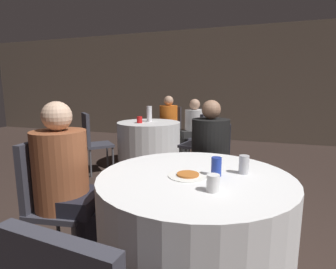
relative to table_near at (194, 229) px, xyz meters
name	(u,v)px	position (x,y,z in m)	size (l,w,h in m)	color
wall_back	(245,85)	(0.06, 5.24, 1.02)	(16.00, 0.06, 2.80)	#7A6B5B
table_near	(194,229)	(0.00, 0.00, 0.00)	(1.26, 1.26, 0.75)	white
table_far	(149,144)	(-1.36, 2.45, 0.00)	(1.06, 1.06, 0.75)	white
chair_near_west	(50,192)	(-1.03, -0.16, 0.19)	(0.46, 0.46, 0.94)	#383842
chair_near_north	(211,161)	(-0.07, 1.04, 0.19)	(0.43, 0.43, 0.94)	#383842
chair_far_northeast	(199,130)	(-0.62, 3.04, 0.19)	(0.56, 0.56, 0.94)	#383842
chair_far_north	(170,126)	(-1.28, 3.39, 0.19)	(0.43, 0.44, 0.94)	#383842
chair_far_east	(201,138)	(-0.43, 2.27, 0.19)	(0.47, 0.47, 0.94)	#383842
chair_far_southwest	(92,138)	(-2.01, 1.76, 0.19)	(0.57, 0.57, 0.94)	#383842
person_floral_shirt	(69,184)	(-0.88, -0.14, 0.26)	(0.52, 0.41, 1.22)	black
person_white_shirt	(191,130)	(-0.75, 2.93, 0.20)	(0.48, 0.47, 1.13)	#282828
person_orange_shirt	(167,125)	(-1.29, 3.23, 0.23)	(0.37, 0.52, 1.17)	#282828
person_black_shirt	(209,159)	(-0.06, 0.89, 0.25)	(0.38, 0.52, 1.20)	#282828
pizza_plate_near	(188,175)	(-0.04, -0.03, 0.38)	(0.26, 0.26, 0.02)	white
soda_can_blue	(216,167)	(0.13, 0.03, 0.44)	(0.07, 0.07, 0.12)	#1E38A5
soda_can_silver	(244,164)	(0.30, 0.14, 0.44)	(0.07, 0.07, 0.12)	silver
cup_near	(213,183)	(0.15, -0.23, 0.42)	(0.07, 0.07, 0.10)	white
bottle_far	(149,114)	(-1.38, 2.53, 0.51)	(0.09, 0.09, 0.26)	white
cup_far	(139,120)	(-1.45, 2.29, 0.43)	(0.09, 0.09, 0.11)	red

